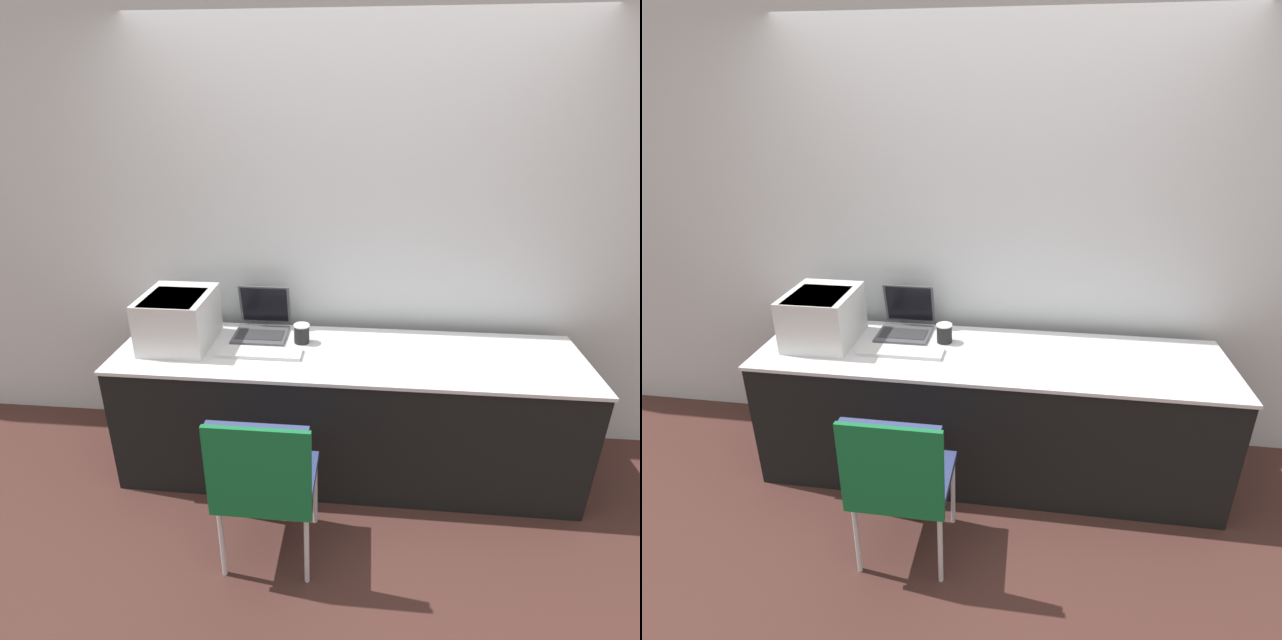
% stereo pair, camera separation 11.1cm
% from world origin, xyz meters
% --- Properties ---
extents(ground_plane, '(14.00, 14.00, 0.00)m').
position_xyz_m(ground_plane, '(0.00, 0.00, 0.00)').
color(ground_plane, '#472823').
extents(wall_back, '(8.00, 0.05, 2.60)m').
position_xyz_m(wall_back, '(0.00, 0.79, 1.30)').
color(wall_back, silver).
rests_on(wall_back, ground_plane).
extents(table, '(2.60, 0.69, 0.78)m').
position_xyz_m(table, '(0.00, 0.34, 0.39)').
color(table, black).
rests_on(table, ground_plane).
extents(printer, '(0.37, 0.44, 0.30)m').
position_xyz_m(printer, '(-0.97, 0.37, 0.94)').
color(printer, silver).
rests_on(printer, table).
extents(laptop_left, '(0.31, 0.32, 0.27)m').
position_xyz_m(laptop_left, '(-0.53, 0.55, 0.84)').
color(laptop_left, '#4C4C51').
rests_on(laptop_left, table).
extents(external_keyboard, '(0.48, 0.13, 0.02)m').
position_xyz_m(external_keyboard, '(-0.49, 0.27, 0.79)').
color(external_keyboard, silver).
rests_on(external_keyboard, table).
extents(coffee_cup, '(0.09, 0.09, 0.11)m').
position_xyz_m(coffee_cup, '(-0.27, 0.45, 0.83)').
color(coffee_cup, black).
rests_on(coffee_cup, table).
extents(chair, '(0.45, 0.43, 0.87)m').
position_xyz_m(chair, '(-0.33, -0.43, 0.54)').
color(chair, navy).
rests_on(chair, ground_plane).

